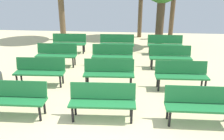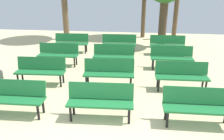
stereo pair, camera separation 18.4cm
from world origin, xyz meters
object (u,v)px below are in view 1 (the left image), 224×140
at_px(bench_r1_c2, 181,74).
at_px(tree_3, 172,14).
at_px(bench_r3_c0, 69,42).
at_px(bench_r2_c1, 112,54).
at_px(bench_r3_c1, 117,43).
at_px(bench_r1_c1, 109,71).
at_px(bench_r0_c1, 103,99).
at_px(bench_r0_c0, 14,97).
at_px(bench_r2_c0, 57,53).
at_px(bench_r1_c0, 40,70).
at_px(bench_r2_c2, 170,56).
at_px(bench_r0_c2, 199,103).
at_px(bench_r3_c2, 165,43).

distance_m(bench_r1_c2, tree_3, 7.14).
relative_size(bench_r1_c2, bench_r3_c0, 1.00).
distance_m(bench_r2_c1, bench_r3_c1, 1.87).
bearing_deg(bench_r1_c1, bench_r0_c1, -91.61).
bearing_deg(bench_r0_c0, bench_r2_c0, 90.61).
height_order(bench_r0_c1, bench_r1_c1, same).
bearing_deg(bench_r1_c2, bench_r2_c1, 139.79).
bearing_deg(bench_r2_c1, bench_r0_c0, -120.87).
relative_size(bench_r0_c0, bench_r2_c0, 1.00).
xyz_separation_m(bench_r1_c0, bench_r1_c2, (4.49, 0.07, 0.00)).
height_order(bench_r0_c0, bench_r1_c1, same).
bearing_deg(bench_r0_c1, bench_r3_c1, 87.88).
height_order(bench_r2_c2, bench_r3_c0, same).
distance_m(bench_r2_c0, bench_r3_c0, 1.87).
bearing_deg(bench_r2_c2, bench_r1_c0, -157.28).
bearing_deg(bench_r1_c2, tree_3, 82.38).
bearing_deg(bench_r2_c2, tree_3, 80.30).
bearing_deg(bench_r1_c1, bench_r2_c2, 38.05).
height_order(bench_r0_c1, bench_r0_c2, same).
bearing_deg(bench_r0_c0, bench_r0_c1, 0.55).
bearing_deg(bench_r2_c0, bench_r2_c1, 0.69).
xyz_separation_m(bench_r0_c2, bench_r1_c2, (-0.06, 1.86, 0.00)).
bearing_deg(bench_r1_c0, bench_r2_c1, 38.50).
distance_m(bench_r2_c1, bench_r3_c2, 2.99).
height_order(bench_r2_c2, tree_3, tree_3).
relative_size(bench_r1_c1, bench_r2_c2, 1.01).
relative_size(bench_r1_c1, bench_r3_c2, 1.01).
bearing_deg(bench_r2_c2, bench_r1_c2, -88.95).
bearing_deg(bench_r0_c2, bench_r0_c0, -179.93).
height_order(bench_r0_c2, bench_r1_c2, same).
bearing_deg(bench_r1_c0, bench_r1_c2, -1.66).
bearing_deg(bench_r2_c0, bench_r3_c0, 88.69).
bearing_deg(bench_r0_c1, bench_r0_c2, -2.27).
bearing_deg(bench_r0_c1, bench_r2_c0, 120.03).
height_order(bench_r0_c0, bench_r3_c2, same).
xyz_separation_m(bench_r0_c0, bench_r3_c2, (4.40, 5.69, 0.00)).
bearing_deg(bench_r0_c0, bench_r2_c1, 59.56).
distance_m(bench_r0_c0, bench_r1_c2, 4.82).
height_order(bench_r1_c1, tree_3, tree_3).
xyz_separation_m(bench_r2_c1, bench_r2_c2, (2.24, 0.03, 0.00)).
distance_m(bench_r0_c1, bench_r1_c0, 2.89).
bearing_deg(tree_3, bench_r0_c0, -119.88).
xyz_separation_m(bench_r0_c1, bench_r3_c1, (-0.03, 5.57, 0.00)).
bearing_deg(bench_r3_c1, bench_r1_c0, -122.18).
bearing_deg(tree_3, bench_r2_c2, -98.79).
distance_m(bench_r0_c2, tree_3, 8.97).
distance_m(bench_r0_c2, bench_r3_c0, 7.16).
relative_size(bench_r1_c0, bench_r2_c0, 1.01).
relative_size(bench_r1_c2, bench_r2_c2, 1.00).
height_order(bench_r0_c1, bench_r2_c2, same).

